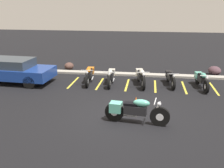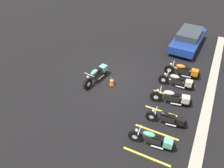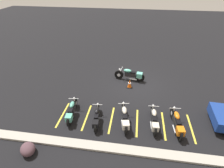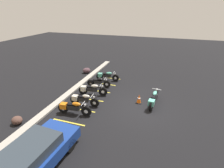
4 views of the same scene
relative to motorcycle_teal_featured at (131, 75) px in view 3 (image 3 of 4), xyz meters
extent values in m
plane|color=black|center=(-0.47, 0.60, -0.49)|extent=(60.00, 60.00, 0.00)
cylinder|color=black|center=(0.93, -0.11, -0.14)|extent=(0.70, 0.21, 0.69)
cylinder|color=silver|center=(0.93, -0.11, -0.14)|extent=(0.28, 0.16, 0.26)
cylinder|color=black|center=(-0.69, 0.08, -0.14)|extent=(0.70, 0.21, 0.69)
cylinder|color=silver|center=(-0.69, 0.08, -0.14)|extent=(0.28, 0.16, 0.26)
cube|color=black|center=(0.07, -0.01, 0.02)|extent=(0.83, 0.39, 0.32)
ellipsoid|color=#59B29E|center=(0.28, -0.03, 0.30)|extent=(0.62, 0.34, 0.25)
cube|color=black|center=(-0.11, 0.01, 0.23)|extent=(0.49, 0.30, 0.08)
cube|color=#59B29E|center=(-0.64, 0.07, 0.05)|extent=(0.46, 0.43, 0.36)
cylinder|color=silver|center=(0.80, -0.09, 0.13)|extent=(0.28, 0.09, 0.56)
cylinder|color=silver|center=(0.74, -0.09, 0.41)|extent=(0.11, 0.65, 0.04)
sphere|color=silver|center=(0.88, -0.10, 0.32)|extent=(0.15, 0.15, 0.15)
cylinder|color=silver|center=(-0.18, 0.17, -0.30)|extent=(0.58, 0.14, 0.07)
cylinder|color=black|center=(-2.59, 3.75, -0.16)|extent=(0.18, 0.67, 0.66)
cylinder|color=silver|center=(-2.59, 3.75, -0.16)|extent=(0.15, 0.26, 0.25)
cylinder|color=black|center=(-2.73, 5.29, -0.16)|extent=(0.18, 0.67, 0.66)
cylinder|color=silver|center=(-2.73, 5.29, -0.16)|extent=(0.15, 0.26, 0.25)
cube|color=black|center=(-2.66, 4.57, -0.01)|extent=(0.35, 0.78, 0.30)
ellipsoid|color=orange|center=(-2.64, 4.37, 0.26)|extent=(0.31, 0.58, 0.24)
cube|color=black|center=(-2.68, 4.74, 0.19)|extent=(0.28, 0.46, 0.08)
cube|color=orange|center=(-2.72, 5.24, 0.02)|extent=(0.39, 0.43, 0.34)
cylinder|color=silver|center=(-2.60, 3.87, 0.10)|extent=(0.08, 0.26, 0.53)
cylinder|color=silver|center=(-2.60, 3.93, 0.36)|extent=(0.62, 0.09, 0.04)
sphere|color=silver|center=(-2.59, 3.80, 0.28)|extent=(0.14, 0.14, 0.14)
cylinder|color=silver|center=(-2.55, 4.83, -0.31)|extent=(0.12, 0.55, 0.07)
cylinder|color=black|center=(-1.45, 3.70, -0.17)|extent=(0.14, 0.63, 0.63)
cylinder|color=silver|center=(-1.45, 3.70, -0.17)|extent=(0.13, 0.24, 0.24)
cylinder|color=black|center=(-1.52, 5.17, -0.17)|extent=(0.14, 0.63, 0.63)
cylinder|color=silver|center=(-1.52, 5.17, -0.17)|extent=(0.13, 0.24, 0.24)
cube|color=black|center=(-1.48, 4.48, -0.03)|extent=(0.30, 0.73, 0.28)
ellipsoid|color=beige|center=(-1.48, 4.29, 0.22)|extent=(0.27, 0.54, 0.23)
cube|color=black|center=(-1.49, 4.64, 0.16)|extent=(0.25, 0.43, 0.08)
cube|color=beige|center=(-1.51, 5.12, 0.00)|extent=(0.36, 0.39, 0.32)
cylinder|color=silver|center=(-1.45, 3.81, 0.07)|extent=(0.07, 0.25, 0.51)
cylinder|color=silver|center=(-1.46, 3.87, 0.32)|extent=(0.59, 0.06, 0.03)
sphere|color=silver|center=(-1.45, 3.75, 0.24)|extent=(0.13, 0.13, 0.13)
cylinder|color=silver|center=(-1.36, 4.73, -0.31)|extent=(0.09, 0.52, 0.07)
cylinder|color=black|center=(0.25, 3.76, -0.16)|extent=(0.23, 0.67, 0.66)
cylinder|color=silver|center=(0.25, 3.76, -0.16)|extent=(0.17, 0.27, 0.25)
cylinder|color=black|center=(-0.03, 5.28, -0.16)|extent=(0.23, 0.67, 0.66)
cylinder|color=silver|center=(-0.03, 5.28, -0.16)|extent=(0.17, 0.27, 0.25)
cube|color=black|center=(0.10, 4.57, -0.01)|extent=(0.41, 0.80, 0.30)
ellipsoid|color=beige|center=(0.14, 4.37, 0.26)|extent=(0.35, 0.60, 0.24)
cube|color=black|center=(0.07, 4.74, 0.19)|extent=(0.31, 0.47, 0.08)
cube|color=beige|center=(-0.02, 5.23, 0.02)|extent=(0.42, 0.46, 0.34)
cylinder|color=silver|center=(0.22, 3.88, 0.10)|extent=(0.10, 0.27, 0.53)
cylinder|color=silver|center=(0.21, 3.94, 0.36)|extent=(0.62, 0.14, 0.04)
sphere|color=silver|center=(0.24, 3.81, 0.28)|extent=(0.14, 0.14, 0.14)
cylinder|color=silver|center=(0.19, 4.84, -0.31)|extent=(0.17, 0.55, 0.07)
cylinder|color=black|center=(1.71, 3.98, -0.19)|extent=(0.18, 0.60, 0.59)
cylinder|color=silver|center=(1.71, 3.98, -0.19)|extent=(0.14, 0.24, 0.23)
cylinder|color=black|center=(1.55, 5.37, -0.19)|extent=(0.18, 0.60, 0.59)
cylinder|color=silver|center=(1.55, 5.37, -0.19)|extent=(0.14, 0.24, 0.23)
cube|color=black|center=(1.62, 4.72, -0.05)|extent=(0.33, 0.71, 0.27)
ellipsoid|color=black|center=(1.65, 4.54, 0.19)|extent=(0.29, 0.53, 0.22)
cube|color=black|center=(1.61, 4.88, 0.13)|extent=(0.26, 0.42, 0.07)
cube|color=black|center=(1.55, 5.33, -0.03)|extent=(0.36, 0.40, 0.31)
cylinder|color=silver|center=(1.70, 4.09, 0.04)|extent=(0.08, 0.24, 0.48)
cylinder|color=silver|center=(1.69, 4.15, 0.28)|extent=(0.56, 0.10, 0.03)
sphere|color=silver|center=(1.71, 4.03, 0.21)|extent=(0.13, 0.13, 0.13)
cylinder|color=silver|center=(1.72, 4.96, -0.32)|extent=(0.12, 0.50, 0.06)
cylinder|color=black|center=(3.21, 3.70, -0.17)|extent=(0.18, 0.64, 0.63)
cylinder|color=silver|center=(3.21, 3.70, -0.17)|extent=(0.14, 0.25, 0.24)
cylinder|color=black|center=(3.06, 5.17, -0.17)|extent=(0.18, 0.64, 0.63)
cylinder|color=silver|center=(3.06, 5.17, -0.17)|extent=(0.14, 0.25, 0.24)
cube|color=black|center=(3.13, 4.48, -0.03)|extent=(0.34, 0.75, 0.29)
ellipsoid|color=#59B29E|center=(3.15, 4.29, 0.23)|extent=(0.30, 0.56, 0.23)
cube|color=black|center=(3.12, 4.64, 0.16)|extent=(0.27, 0.44, 0.08)
cube|color=#59B29E|center=(3.07, 5.12, 0.00)|extent=(0.38, 0.41, 0.32)
cylinder|color=silver|center=(3.20, 3.81, 0.08)|extent=(0.08, 0.25, 0.51)
cylinder|color=silver|center=(3.19, 3.87, 0.32)|extent=(0.59, 0.09, 0.03)
sphere|color=silver|center=(3.20, 3.75, 0.25)|extent=(0.13, 0.13, 0.13)
cylinder|color=silver|center=(3.24, 4.73, -0.31)|extent=(0.12, 0.53, 0.07)
cylinder|color=black|center=(-5.40, 3.20, -0.17)|extent=(0.65, 0.26, 0.64)
cube|color=#A8A399|center=(-0.47, 6.37, -0.43)|extent=(18.00, 0.50, 0.12)
ellipsoid|color=#523941|center=(4.34, 7.14, -0.22)|extent=(1.00, 1.01, 0.53)
cube|color=black|center=(0.03, 0.99, -0.47)|extent=(0.40, 0.40, 0.03)
cone|color=#EA590F|center=(0.03, 0.99, -0.17)|extent=(0.32, 0.32, 0.64)
cylinder|color=white|center=(0.03, 0.99, -0.14)|extent=(0.20, 0.20, 0.06)
cube|color=gold|center=(-3.53, 4.45, -0.48)|extent=(0.10, 2.10, 0.00)
cube|color=gold|center=(-2.07, 4.45, -0.48)|extent=(0.10, 2.10, 0.00)
cube|color=gold|center=(-0.61, 4.45, -0.48)|extent=(0.10, 2.10, 0.00)
cube|color=gold|center=(0.85, 4.45, -0.48)|extent=(0.10, 2.10, 0.00)
cube|color=gold|center=(2.30, 4.45, -0.48)|extent=(0.10, 2.10, 0.00)
cube|color=gold|center=(3.76, 4.45, -0.48)|extent=(0.10, 2.10, 0.00)
camera|label=1|loc=(0.47, -8.59, 3.66)|focal=42.00mm
camera|label=2|loc=(9.21, 5.49, 7.65)|focal=35.00mm
camera|label=3|loc=(-0.23, 11.59, 6.70)|focal=28.00mm
camera|label=4|loc=(-10.70, -0.62, 5.69)|focal=28.00mm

